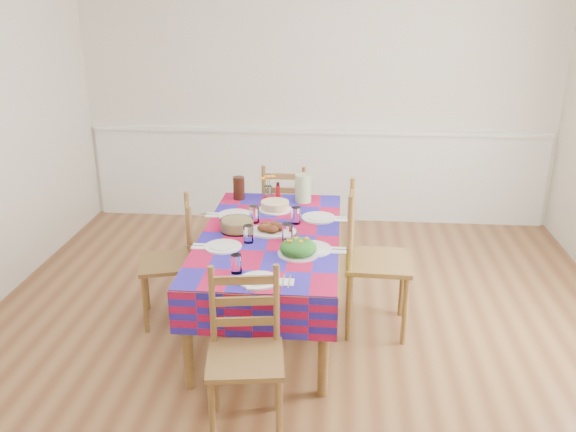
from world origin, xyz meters
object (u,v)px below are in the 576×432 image
Objects in this scene: green_pitcher at (303,188)px; chair_far at (285,213)px; chair_right at (371,261)px; chair_near at (245,355)px; tea_pitcher at (239,188)px; chair_left at (172,262)px; dining_table at (270,244)px; meat_platter at (272,229)px.

chair_far is (-0.17, 0.39, -0.35)m from green_pitcher.
chair_right reaches higher than green_pitcher.
chair_right is at bearing 49.63° from chair_near.
tea_pitcher is 0.17× the size of chair_right.
tea_pitcher is 0.84m from chair_left.
green_pitcher is 1.79m from chair_near.
chair_left is (-0.35, -0.68, -0.32)m from tea_pitcher.
chair_near is 1.27m from chair_left.
chair_near is at bearing -95.80° from green_pitcher.
dining_table is 1.98× the size of chair_far.
chair_right is (0.50, -0.68, -0.28)m from green_pitcher.
chair_near reaches higher than meat_platter.
dining_table is at bearing 92.56° from chair_right.
meat_platter reaches higher than dining_table.
dining_table is at bearing 90.32° from chair_far.
dining_table is 0.70m from chair_left.
chair_right is (0.67, 1.07, 0.06)m from chair_near.
dining_table is at bearing 81.57° from chair_near.
chair_near is (0.32, -1.76, -0.32)m from tea_pitcher.
dining_table is 0.68m from chair_right.
chair_near is at bearing -90.66° from meat_platter.
chair_left reaches higher than dining_table.
green_pitcher is 1.21× the size of tea_pitcher.
green_pitcher is (0.16, 0.65, 0.08)m from meat_platter.
chair_far is at bearing 81.72° from chair_near.
chair_left is at bearing 91.99° from chair_right.
tea_pitcher is (-0.32, 0.70, 0.16)m from dining_table.
chair_near reaches higher than tea_pitcher.
chair_right is at bearing -2.07° from meat_platter.
tea_pitcher is 1.82m from chair_near.
chair_left reaches higher than tea_pitcher.
tea_pitcher is (-0.49, 0.02, -0.02)m from green_pitcher.
chair_left is at bearing -141.84° from green_pitcher.
chair_left reaches higher than meat_platter.
chair_far reaches higher than meat_platter.
chair_far is (0.01, 2.13, -0.01)m from chair_near.
chair_far reaches higher than tea_pitcher.
green_pitcher is at bearing 114.11° from chair_far.
chair_near reaches higher than dining_table.
green_pitcher is 0.88m from chair_right.
meat_platter is 0.37× the size of chair_near.
chair_far is at bearing 34.51° from chair_right.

